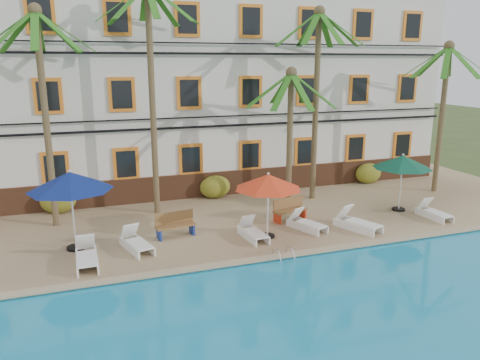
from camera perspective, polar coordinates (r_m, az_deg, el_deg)
name	(u,v)px	position (r m, az deg, el deg)	size (l,w,h in m)	color
ground	(278,252)	(17.02, 4.66, -8.80)	(100.00, 100.00, 0.00)	#384C23
pool_deck	(234,209)	(21.35, -0.73, -3.55)	(30.00, 12.00, 0.25)	tan
pool_coping	(289,255)	(16.15, 5.97, -9.05)	(30.00, 0.35, 0.06)	tan
hotel_building	(204,87)	(25.14, -4.43, 11.29)	(25.40, 6.44, 10.22)	silver
palm_a	(43,90)	(19.31, -22.91, 10.12)	(4.07, 4.07, 8.46)	brown
palm_b	(151,71)	(19.80, -10.80, 12.91)	(4.07, 4.07, 9.60)	brown
palm_c	(290,117)	(20.85, 6.14, 7.69)	(4.07, 4.07, 6.19)	brown
palm_d	(317,80)	(21.97, 9.34, 11.89)	(4.07, 4.07, 8.79)	brown
palm_e	(444,97)	(25.08, 23.59, 9.31)	(4.07, 4.07, 7.37)	brown
shrub_left	(58,201)	(21.73, -21.28, -2.37)	(1.50, 0.90, 1.10)	#2D5418
shrub_mid	(215,187)	(22.51, -3.05, -0.84)	(1.50, 0.90, 1.10)	#2D5418
shrub_right	(368,173)	(26.14, 15.37, 0.80)	(1.50, 0.90, 1.10)	#2D5418
umbrella_blue	(70,181)	(16.87, -20.01, -0.17)	(2.87, 2.87, 2.86)	black
umbrella_red	(268,182)	(17.07, 3.45, -0.26)	(2.49, 2.49, 2.49)	black
umbrella_green	(403,162)	(21.41, 19.20, 2.07)	(2.55, 2.55, 2.55)	black
lounger_a	(87,256)	(16.10, -18.20, -8.82)	(0.69, 1.87, 0.88)	white
lounger_b	(136,242)	(16.84, -12.54, -7.44)	(1.08, 1.86, 0.83)	white
lounger_c	(253,232)	(17.50, 1.56, -6.31)	(0.74, 1.71, 0.78)	white
lounger_d	(306,223)	(18.56, 8.07, -5.22)	(1.17, 1.79, 0.80)	white
lounger_e	(357,222)	(18.93, 14.05, -5.02)	(1.35, 2.01, 0.89)	white
lounger_f	(434,212)	(21.30, 22.53, -3.65)	(0.67, 1.67, 0.78)	white
bench_left	(175,224)	(17.79, -7.96, -5.36)	(1.55, 0.69, 0.93)	olive
bench_right	(289,209)	(19.50, 5.99, -3.54)	(1.57, 0.80, 0.93)	olive
pool_ladder	(283,258)	(15.99, 5.31, -9.41)	(0.54, 0.74, 0.74)	silver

